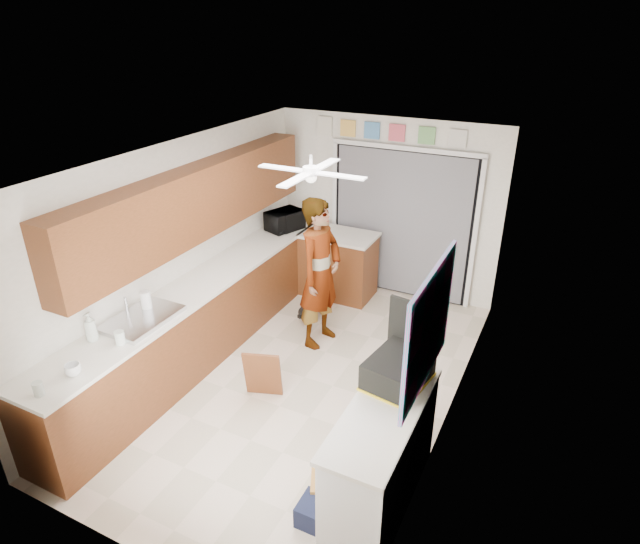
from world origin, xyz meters
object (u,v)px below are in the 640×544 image
(cup, at_px, (73,370))
(navy_crate, at_px, (319,514))
(paper_towel_roll, at_px, (146,301))
(cardboard_box, at_px, (332,489))
(suitcase, at_px, (398,370))
(man, at_px, (320,273))
(dog, at_px, (317,302))
(microwave, at_px, (285,220))
(soap_bottle, at_px, (90,327))

(cup, height_order, navy_crate, cup)
(paper_towel_roll, bearing_deg, cardboard_box, -13.06)
(suitcase, height_order, navy_crate, suitcase)
(paper_towel_roll, distance_m, man, 2.00)
(paper_towel_roll, relative_size, dog, 0.43)
(navy_crate, bearing_deg, cup, -172.15)
(suitcase, xyz_separation_m, navy_crate, (-0.32, -0.83, -0.96))
(microwave, bearing_deg, dog, -104.59)
(soap_bottle, bearing_deg, navy_crate, -3.83)
(cup, bearing_deg, navy_crate, 7.85)
(cardboard_box, relative_size, dog, 0.68)
(suitcase, bearing_deg, paper_towel_roll, -170.30)
(soap_bottle, xyz_separation_m, suitcase, (2.77, 0.66, -0.03))
(paper_towel_roll, bearing_deg, suitcase, 0.45)
(microwave, height_order, dog, microwave)
(cardboard_box, xyz_separation_m, navy_crate, (0.00, -0.26, -0.01))
(paper_towel_roll, xyz_separation_m, navy_crate, (2.38, -0.81, -0.96))
(cardboard_box, distance_m, navy_crate, 0.26)
(microwave, bearing_deg, paper_towel_roll, -163.18)
(microwave, height_order, man, man)
(cup, xyz_separation_m, dog, (0.69, 3.23, -0.79))
(cup, height_order, cardboard_box, cup)
(man, bearing_deg, suitcase, -129.30)
(cup, height_order, man, man)
(navy_crate, bearing_deg, suitcase, 68.87)
(dog, bearing_deg, microwave, 157.09)
(cardboard_box, bearing_deg, soap_bottle, -177.86)
(navy_crate, bearing_deg, microwave, 123.16)
(suitcase, relative_size, dog, 1.07)
(soap_bottle, distance_m, dog, 3.06)
(soap_bottle, xyz_separation_m, paper_towel_roll, (0.08, 0.64, -0.03))
(microwave, height_order, cup, microwave)
(soap_bottle, height_order, cardboard_box, soap_bottle)
(soap_bottle, distance_m, navy_crate, 2.65)
(soap_bottle, relative_size, dog, 0.56)
(suitcase, bearing_deg, soap_bottle, -157.29)
(soap_bottle, bearing_deg, cup, -58.90)
(microwave, xyz_separation_m, man, (1.07, -1.04, -0.15))
(soap_bottle, bearing_deg, microwave, 86.53)
(microwave, bearing_deg, cup, -159.32)
(soap_bottle, relative_size, cup, 2.15)
(cardboard_box, height_order, navy_crate, cardboard_box)
(suitcase, xyz_separation_m, dog, (-1.80, 2.10, -0.85))
(man, height_order, dog, man)
(cardboard_box, relative_size, man, 0.19)
(paper_towel_roll, distance_m, cardboard_box, 2.61)
(soap_bottle, xyz_separation_m, cardboard_box, (2.45, 0.09, -0.98))
(microwave, relative_size, soap_bottle, 1.70)
(soap_bottle, bearing_deg, suitcase, 13.46)
(suitcase, height_order, cardboard_box, suitcase)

